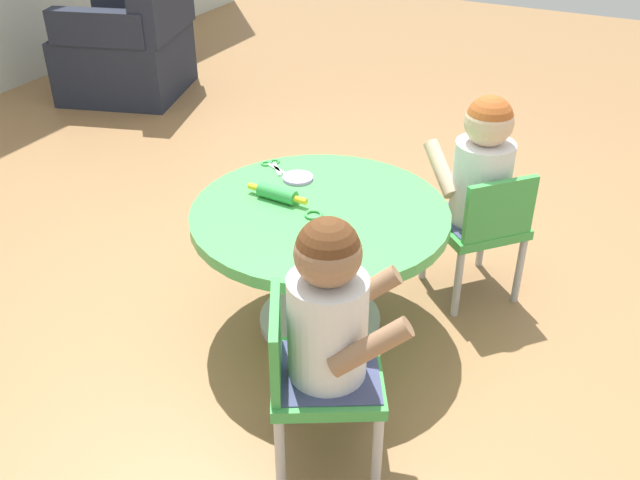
# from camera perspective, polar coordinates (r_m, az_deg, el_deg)

# --- Properties ---
(ground_plane) EXTENTS (10.00, 10.00, 0.00)m
(ground_plane) POSITION_cam_1_polar(r_m,az_deg,el_deg) (2.62, 0.00, -6.61)
(ground_plane) COLOR #9E7247
(craft_table) EXTENTS (0.87, 0.87, 0.47)m
(craft_table) POSITION_cam_1_polar(r_m,az_deg,el_deg) (2.41, 0.00, 0.05)
(craft_table) COLOR silver
(craft_table) RESTS_ON ground
(child_chair_left) EXTENTS (0.41, 0.41, 0.54)m
(child_chair_left) POSITION_cam_1_polar(r_m,az_deg,el_deg) (1.95, -0.46, -10.79)
(child_chair_left) COLOR #B7B7BC
(child_chair_left) RESTS_ON ground
(seated_child_left) EXTENTS (0.40, 0.43, 0.51)m
(seated_child_left) POSITION_cam_1_polar(r_m,az_deg,el_deg) (1.81, 0.78, -5.48)
(seated_child_left) COLOR #3F4772
(seated_child_left) RESTS_ON ground
(child_chair_right) EXTENTS (0.42, 0.42, 0.54)m
(child_chair_right) POSITION_cam_1_polar(r_m,az_deg,el_deg) (2.66, 12.79, 1.13)
(child_chair_right) COLOR #B7B7BC
(child_chair_right) RESTS_ON ground
(seated_child_right) EXTENTS (0.43, 0.44, 0.51)m
(seated_child_right) POSITION_cam_1_polar(r_m,az_deg,el_deg) (2.58, 12.92, 5.89)
(seated_child_right) COLOR #3F4772
(seated_child_right) RESTS_ON ground
(armchair_dark) EXTENTS (0.88, 0.90, 0.85)m
(armchair_dark) POSITION_cam_1_polar(r_m,az_deg,el_deg) (4.79, -14.92, 14.86)
(armchair_dark) COLOR #232838
(armchair_dark) RESTS_ON ground
(rolling_pin) EXTENTS (0.06, 0.23, 0.05)m
(rolling_pin) POSITION_cam_1_polar(r_m,az_deg,el_deg) (2.40, -3.46, 3.75)
(rolling_pin) COLOR green
(rolling_pin) RESTS_ON craft_table
(craft_scissors) EXTENTS (0.12, 0.14, 0.01)m
(craft_scissors) POSITION_cam_1_polar(r_m,az_deg,el_deg) (2.65, -3.78, 6.00)
(craft_scissors) COLOR silver
(craft_scissors) RESTS_ON craft_table
(playdough_blob_0) EXTENTS (0.11, 0.11, 0.01)m
(playdough_blob_0) POSITION_cam_1_polar(r_m,az_deg,el_deg) (2.55, -1.79, 5.01)
(playdough_blob_0) COLOR #CC99E5
(playdough_blob_0) RESTS_ON craft_table
(playdough_blob_1) EXTENTS (0.09, 0.09, 0.02)m
(playdough_blob_1) POSITION_cam_1_polar(r_m,az_deg,el_deg) (2.13, 1.67, -0.78)
(playdough_blob_1) COLOR #B2E58C
(playdough_blob_1) RESTS_ON craft_table
(cookie_cutter_0) EXTENTS (0.06, 0.06, 0.01)m
(cookie_cutter_0) POSITION_cam_1_polar(r_m,az_deg,el_deg) (2.22, 0.03, 0.60)
(cookie_cutter_0) COLOR orange
(cookie_cutter_0) RESTS_ON craft_table
(cookie_cutter_1) EXTENTS (0.06, 0.06, 0.01)m
(cookie_cutter_1) POSITION_cam_1_polar(r_m,az_deg,el_deg) (2.31, -0.43, 2.03)
(cookie_cutter_1) COLOR #4CB259
(cookie_cutter_1) RESTS_ON craft_table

